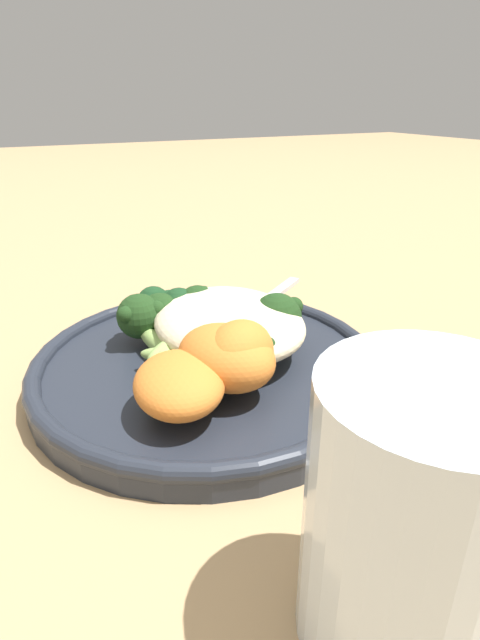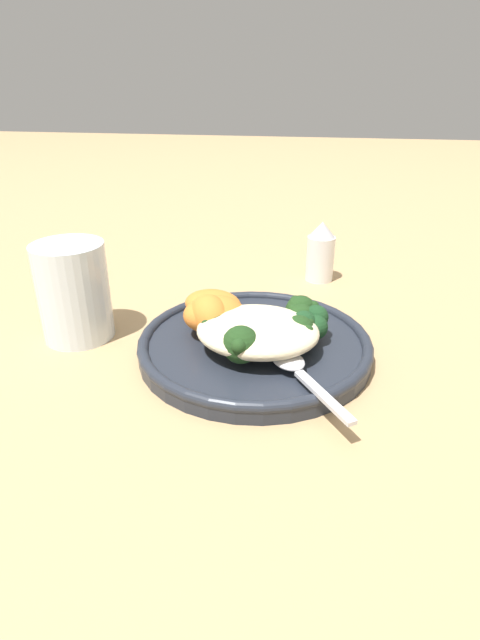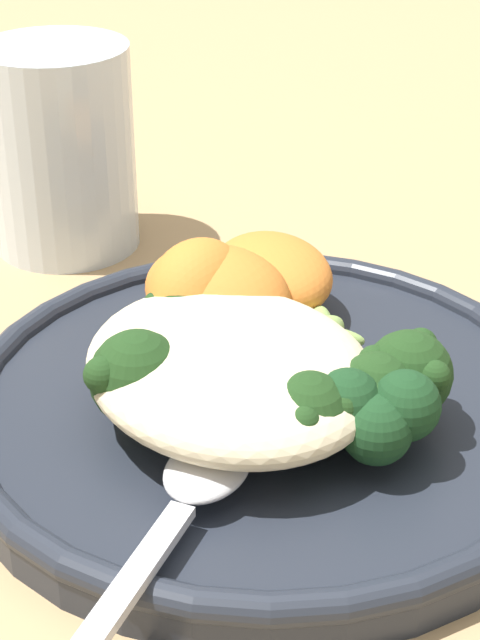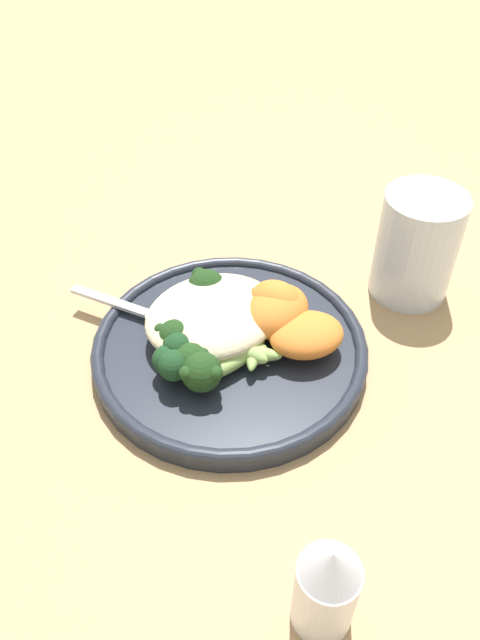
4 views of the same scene
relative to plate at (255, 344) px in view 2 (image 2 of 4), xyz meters
name	(u,v)px [view 2 (image 2 of 4)]	position (x,y,z in m)	size (l,w,h in m)	color
ground_plane	(241,345)	(0.02, -0.02, -0.01)	(4.00, 4.00, 0.00)	tan
plate	(255,344)	(0.00, 0.00, 0.00)	(0.25, 0.25, 0.02)	#232833
quinoa_mound	(258,331)	(-0.01, 0.02, 0.03)	(0.12, 0.11, 0.03)	beige
broccoli_stalk_0	(225,324)	(0.03, 0.01, 0.02)	(0.07, 0.08, 0.03)	#8EB25B
broccoli_stalk_1	(243,342)	(0.01, 0.04, 0.03)	(0.04, 0.11, 0.04)	#8EB25B
broccoli_stalk_2	(263,326)	(-0.01, 0.00, 0.02)	(0.05, 0.08, 0.03)	#8EB25B
broccoli_stalk_3	(286,327)	(-0.03, 0.00, 0.02)	(0.09, 0.08, 0.03)	#8EB25B
broccoli_stalk_4	(290,318)	(-0.04, -0.02, 0.02)	(0.08, 0.04, 0.03)	#8EB25B
broccoli_stalk_5	(295,312)	(-0.04, -0.03, 0.03)	(0.08, 0.04, 0.03)	#8EB25B
sweet_potato_chunk_0	(213,304)	(0.05, -0.04, 0.03)	(0.07, 0.05, 0.03)	orange
sweet_potato_chunk_1	(209,315)	(0.05, 0.00, 0.03)	(0.05, 0.04, 0.04)	orange
sweet_potato_chunk_2	(214,314)	(0.04, -0.01, 0.03)	(0.07, 0.05, 0.04)	orange
kale_tuft	(307,322)	(-0.05, -0.01, 0.03)	(0.05, 0.05, 0.03)	#193D1E
spoon	(295,367)	(-0.05, 0.06, 0.01)	(0.08, 0.11, 0.01)	silver
water_glass	(74,292)	(0.20, -0.01, 0.04)	(0.08, 0.08, 0.11)	silver
salt_shaker	(321,252)	(-0.06, -0.23, 0.03)	(0.04, 0.04, 0.09)	white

